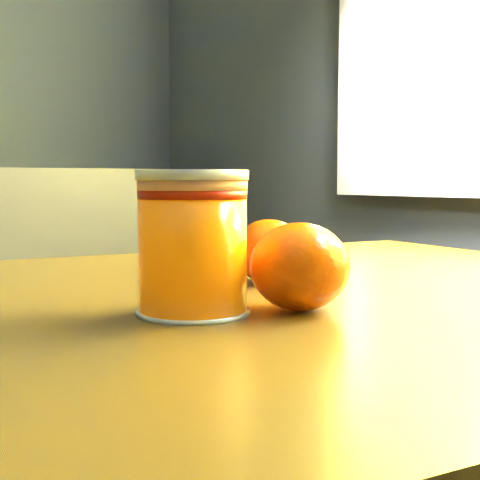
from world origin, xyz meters
TOP-DOWN VIEW (x-y plane):
  - table at (0.99, 0.14)m, footprint 1.08×0.80m
  - juice_glass at (0.95, 0.08)m, footprint 0.08×0.08m
  - orange_front at (1.03, 0.05)m, footprint 0.09×0.09m
  - orange_back at (1.09, 0.18)m, footprint 0.08×0.08m

SIDE VIEW (x-z plane):
  - table at x=0.99m, z-range 0.29..1.06m
  - orange_back at x=1.09m, z-range 0.77..0.83m
  - orange_front at x=1.03m, z-range 0.77..0.84m
  - juice_glass at x=0.95m, z-range 0.77..0.88m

